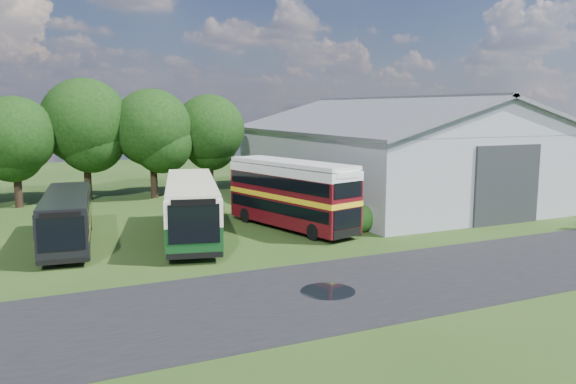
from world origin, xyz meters
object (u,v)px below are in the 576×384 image
bus_maroon_double (291,195)px  bus_dark_single (67,218)px  bus_green_single (191,207)px  storage_shed (395,147)px

bus_maroon_double → bus_dark_single: size_ratio=0.96×
bus_green_single → storage_shed: bearing=35.1°
bus_maroon_double → bus_dark_single: bearing=159.9°
storage_shed → bus_dark_single: storage_shed is taller
storage_shed → bus_dark_single: 26.35m
storage_shed → bus_green_single: (-18.94, -7.40, -2.42)m
bus_dark_single → bus_green_single: bearing=-2.8°
bus_green_single → bus_dark_single: 6.56m
storage_shed → bus_maroon_double: 15.01m
storage_shed → bus_dark_single: size_ratio=2.42×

